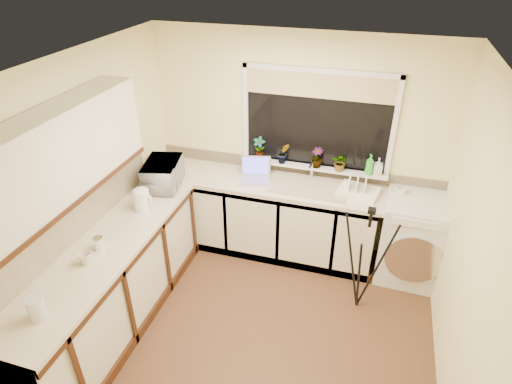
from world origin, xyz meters
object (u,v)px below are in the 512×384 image
object	(u,v)px
soap_bottle_green	(370,165)
glass_jug	(37,308)
microwave	(163,174)
soap_bottle_clear	(378,167)
plant_c	(317,158)
plant_b	(283,153)
washing_machine	(413,238)
laptop	(256,173)
plant_a	(259,148)
cup_left	(85,258)
plant_d	(341,162)
tripod	(364,260)
kettle	(142,200)
steel_jar	(99,243)
dish_rack	(358,192)
cup_back	(401,192)

from	to	relation	value
soap_bottle_green	glass_jug	bearing A→B (deg)	-129.33
microwave	soap_bottle_clear	bearing A→B (deg)	-87.08
plant_c	plant_b	bearing A→B (deg)	-178.43
washing_machine	laptop	xyz separation A→B (m)	(-1.74, 0.03, 0.50)
plant_a	soap_bottle_clear	bearing A→B (deg)	-0.35
washing_machine	microwave	size ratio (longest dim) A/B	1.84
cup_left	microwave	bearing A→B (deg)	88.83
plant_d	cup_left	bearing A→B (deg)	-133.20
tripod	plant_c	distance (m)	1.22
plant_a	plant_d	bearing A→B (deg)	-2.00
tripod	soap_bottle_clear	bearing A→B (deg)	68.35
kettle	plant_a	bearing A→B (deg)	51.99
plant_a	plant_b	world-z (taller)	plant_a
glass_jug	soap_bottle_clear	bearing A→B (deg)	49.66
steel_jar	plant_c	size ratio (longest dim) A/B	0.53
microwave	cup_left	xyz separation A→B (m)	(-0.03, -1.34, -0.09)
plant_d	soap_bottle_clear	distance (m)	0.39
dish_rack	steel_jar	size ratio (longest dim) A/B	3.39
microwave	plant_c	xyz separation A→B (m)	(1.53, 0.61, 0.12)
tripod	glass_jug	world-z (taller)	tripod
dish_rack	microwave	size ratio (longest dim) A/B	0.79
dish_rack	glass_jug	bearing A→B (deg)	-118.93
plant_b	soap_bottle_clear	world-z (taller)	plant_b
soap_bottle_clear	cup_back	distance (m)	0.35
laptop	cup_back	size ratio (longest dim) A/B	3.19
dish_rack	plant_c	bearing A→B (deg)	169.23
plant_c	soap_bottle_clear	xyz separation A→B (m)	(0.64, 0.01, -0.02)
plant_a	plant_b	xyz separation A→B (m)	(0.28, -0.03, -0.01)
washing_machine	cup_left	bearing A→B (deg)	-144.57
tripod	soap_bottle_green	xyz separation A→B (m)	(-0.08, 0.85, 0.58)
glass_jug	cup_left	world-z (taller)	glass_jug
laptop	steel_jar	world-z (taller)	laptop
laptop	steel_jar	xyz separation A→B (m)	(-0.93, -1.57, -0.00)
washing_machine	dish_rack	xyz separation A→B (m)	(-0.62, 0.01, 0.46)
cup_left	laptop	bearing A→B (deg)	62.38
plant_b	soap_bottle_green	distance (m)	0.92
washing_machine	kettle	distance (m)	2.82
cup_back	plant_b	bearing A→B (deg)	175.97
kettle	dish_rack	size ratio (longest dim) A/B	0.52
tripod	cup_back	distance (m)	0.88
washing_machine	steel_jar	bearing A→B (deg)	-147.67
microwave	cup_left	distance (m)	1.34
cup_back	tripod	bearing A→B (deg)	-109.71
tripod	steel_jar	distance (m)	2.40
kettle	plant_c	size ratio (longest dim) A/B	0.93
washing_machine	kettle	world-z (taller)	kettle
plant_c	plant_d	bearing A→B (deg)	-3.51
glass_jug	plant_c	size ratio (longest dim) A/B	0.79
plant_d	cup_left	world-z (taller)	plant_d
plant_a	cup_back	xyz separation A→B (m)	(1.55, -0.12, -0.23)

